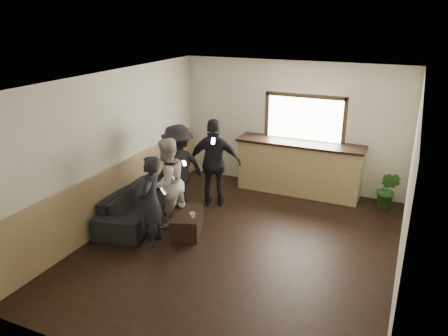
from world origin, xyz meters
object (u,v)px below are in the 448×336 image
at_px(cup_b, 192,215).
at_px(sofa, 138,204).
at_px(cup_a, 182,205).
at_px(person_d, 215,163).
at_px(bar_counter, 299,164).
at_px(person_a, 151,201).
at_px(person_b, 167,183).
at_px(potted_plant, 388,190).
at_px(coffee_table, 187,222).
at_px(person_c, 178,168).

bearing_deg(cup_b, sofa, 170.22).
xyz_separation_m(cup_a, person_d, (0.14, 1.13, 0.47)).
bearing_deg(bar_counter, sofa, -134.01).
bearing_deg(person_d, person_a, 61.82).
height_order(cup_b, person_d, person_d).
height_order(bar_counter, sofa, bar_counter).
distance_m(sofa, person_b, 0.83).
relative_size(cup_a, potted_plant, 0.16).
bearing_deg(coffee_table, potted_plant, 38.27).
height_order(sofa, coffee_table, sofa).
bearing_deg(cup_b, person_d, 99.67).
bearing_deg(person_a, person_c, 179.70).
bearing_deg(person_a, coffee_table, 138.11).
height_order(coffee_table, cup_b, cup_b).
distance_m(sofa, person_a, 1.13).
xyz_separation_m(cup_a, person_a, (-0.14, -0.76, 0.35)).
distance_m(person_a, person_b, 0.72).
relative_size(sofa, cup_b, 20.76).
distance_m(cup_b, person_c, 1.35).
xyz_separation_m(bar_counter, sofa, (-2.45, -2.54, -0.33)).
relative_size(sofa, potted_plant, 2.68).
height_order(bar_counter, person_a, bar_counter).
height_order(cup_a, person_c, person_c).
bearing_deg(bar_counter, person_d, -136.37).
xyz_separation_m(bar_counter, person_c, (-1.97, -1.78, 0.22)).
distance_m(coffee_table, cup_a, 0.35).
xyz_separation_m(potted_plant, person_a, (-3.53, -3.10, 0.38)).
height_order(potted_plant, person_d, person_d).
xyz_separation_m(coffee_table, person_d, (-0.06, 1.29, 0.71)).
height_order(coffee_table, cup_a, cup_a).
bearing_deg(cup_b, coffee_table, 143.57).
relative_size(potted_plant, person_b, 0.48).
relative_size(bar_counter, potted_plant, 3.36).
relative_size(person_a, person_b, 0.94).
height_order(bar_counter, person_b, bar_counter).
xyz_separation_m(cup_a, cup_b, (0.38, -0.30, -0.00)).
height_order(coffee_table, person_b, person_b).
relative_size(potted_plant, person_c, 0.46).
xyz_separation_m(cup_b, potted_plant, (3.00, 2.65, -0.03)).
xyz_separation_m(sofa, cup_a, (0.92, 0.08, 0.12)).
relative_size(cup_a, person_d, 0.07).
xyz_separation_m(coffee_table, person_c, (-0.64, 0.84, 0.68)).
relative_size(cup_b, person_a, 0.07).
bearing_deg(person_b, bar_counter, 162.06).
bearing_deg(person_c, person_b, 41.24).
bearing_deg(coffee_table, sofa, 175.52).
relative_size(cup_b, person_c, 0.06).
bearing_deg(coffee_table, cup_b, -36.43).
bearing_deg(coffee_table, bar_counter, 63.01).
height_order(cup_a, potted_plant, potted_plant).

